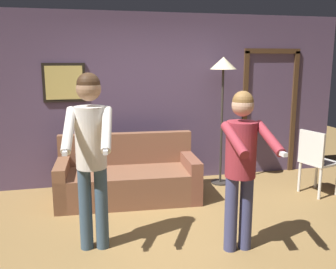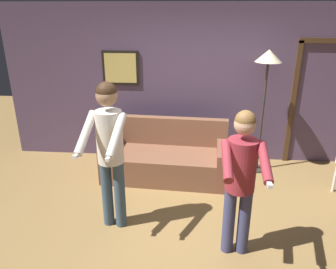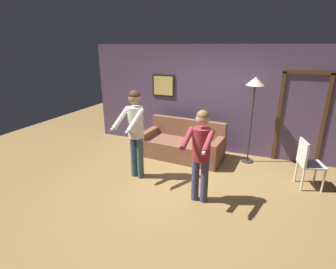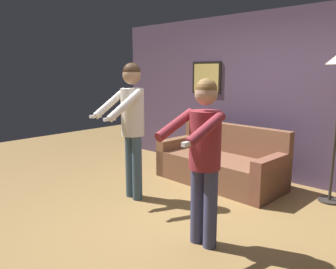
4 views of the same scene
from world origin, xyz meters
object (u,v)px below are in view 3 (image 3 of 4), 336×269
object	(u,v)px
torchiere_lamp	(255,89)
dining_chair_distant	(307,161)
couch	(183,146)
person_standing_left	(135,126)
person_standing_right	(201,149)

from	to	relation	value
torchiere_lamp	dining_chair_distant	xyz separation A→B (m)	(1.13, -0.77, -1.15)
torchiere_lamp	couch	bearing A→B (deg)	-167.85
couch	torchiere_lamp	size ratio (longest dim) A/B	1.00
person_standing_left	person_standing_right	bearing A→B (deg)	-14.37
person_standing_left	dining_chair_distant	bearing A→B (deg)	15.70
torchiere_lamp	person_standing_left	distance (m)	2.66
couch	dining_chair_distant	distance (m)	2.66
person_standing_left	person_standing_right	size ratio (longest dim) A/B	1.11
person_standing_right	dining_chair_distant	world-z (taller)	person_standing_right
person_standing_left	couch	bearing A→B (deg)	68.71
person_standing_right	dining_chair_distant	xyz separation A→B (m)	(1.71, 1.24, -0.44)
couch	dining_chair_distant	size ratio (longest dim) A/B	2.09
torchiere_lamp	dining_chair_distant	world-z (taller)	torchiere_lamp
torchiere_lamp	person_standing_right	world-z (taller)	torchiere_lamp
torchiere_lamp	dining_chair_distant	bearing A→B (deg)	-34.36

